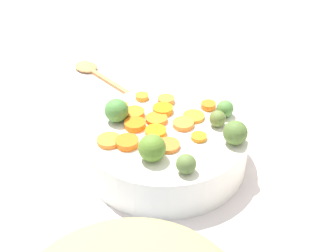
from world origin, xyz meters
TOP-DOWN VIEW (x-y plane):
  - tabletop at (0.00, 0.00)m, footprint 2.40×2.40m
  - serving_bowl_carrots at (0.02, -0.00)m, footprint 0.28×0.28m
  - carrot_slice_0 at (0.03, -0.06)m, footprint 0.03×0.03m
  - carrot_slice_1 at (0.09, 0.04)m, footprint 0.04×0.04m
  - carrot_slice_2 at (0.08, -0.02)m, footprint 0.04×0.04m
  - carrot_slice_3 at (0.06, 0.03)m, footprint 0.05×0.05m
  - carrot_slice_4 at (0.04, -0.02)m, footprint 0.04×0.04m
  - carrot_slice_5 at (-0.02, -0.03)m, footprint 0.05×0.05m
  - carrot_slice_6 at (-0.00, 0.01)m, footprint 0.05×0.05m
  - carrot_slice_7 at (0.03, 0.03)m, footprint 0.04×0.04m
  - carrot_slice_8 at (0.03, 0.07)m, footprint 0.05×0.05m
  - carrot_slice_9 at (-0.06, 0.06)m, footprint 0.06×0.06m
  - carrot_slice_10 at (0.12, -0.03)m, footprint 0.03×0.03m
  - carrot_slice_11 at (0.08, 0.09)m, footprint 0.03×0.03m
  - carrot_slice_12 at (0.04, 0.10)m, footprint 0.03×0.03m
  - carrot_slice_13 at (-0.00, 0.05)m, footprint 0.04×0.04m
  - carrot_slice_14 at (-0.05, 0.03)m, footprint 0.05×0.05m
  - brussels_sprout_0 at (-0.00, 0.09)m, footprint 0.04×0.04m
  - brussels_sprout_1 at (-0.06, -0.02)m, footprint 0.04×0.04m
  - brussels_sprout_2 at (-0.06, -0.08)m, footprint 0.03×0.03m
  - brussels_sprout_3 at (0.11, -0.07)m, footprint 0.03×0.03m
  - brussels_sprout_4 at (0.05, -0.11)m, footprint 0.04×0.04m
  - brussels_sprout_5 at (0.08, -0.07)m, footprint 0.03×0.03m
  - wooden_spoon at (0.20, 0.30)m, footprint 0.11×0.27m

SIDE VIEW (x-z plane):
  - tabletop at x=0.00m, z-range 0.00..0.02m
  - wooden_spoon at x=0.20m, z-range 0.02..0.03m
  - serving_bowl_carrots at x=0.02m, z-range 0.02..0.09m
  - carrot_slice_2 at x=0.08m, z-range 0.09..0.10m
  - carrot_slice_0 at x=0.03m, z-range 0.09..0.10m
  - carrot_slice_5 at x=-0.02m, z-range 0.09..0.10m
  - carrot_slice_12 at x=0.04m, z-range 0.09..0.10m
  - carrot_slice_9 at x=-0.06m, z-range 0.09..0.10m
  - carrot_slice_7 at x=0.03m, z-range 0.09..0.10m
  - carrot_slice_4 at x=0.04m, z-range 0.09..0.10m
  - carrot_slice_11 at x=0.08m, z-range 0.09..0.10m
  - carrot_slice_6 at x=0.00m, z-range 0.09..0.10m
  - carrot_slice_1 at x=0.09m, z-range 0.09..0.10m
  - carrot_slice_13 at x=0.00m, z-range 0.09..0.10m
  - carrot_slice_10 at x=0.12m, z-range 0.09..0.10m
  - carrot_slice_8 at x=0.03m, z-range 0.09..0.10m
  - carrot_slice_3 at x=0.06m, z-range 0.09..0.10m
  - carrot_slice_14 at x=-0.05m, z-range 0.09..0.10m
  - brussels_sprout_5 at x=0.08m, z-range 0.09..0.12m
  - brussels_sprout_3 at x=0.11m, z-range 0.09..0.12m
  - brussels_sprout_2 at x=-0.06m, z-range 0.09..0.12m
  - brussels_sprout_4 at x=0.05m, z-range 0.09..0.13m
  - brussels_sprout_0 at x=0.00m, z-range 0.09..0.13m
  - brussels_sprout_1 at x=-0.06m, z-range 0.09..0.13m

